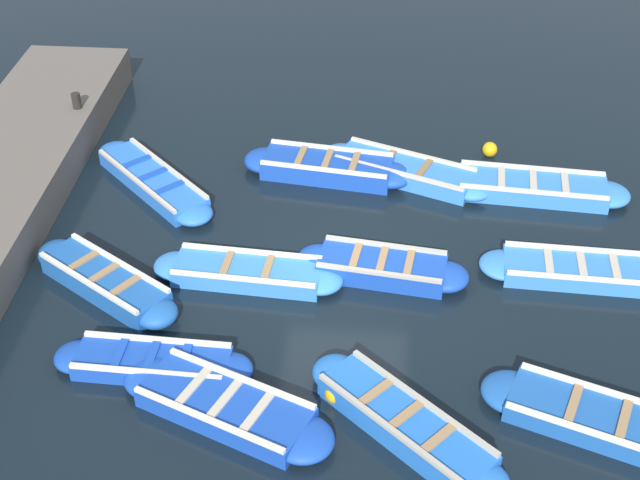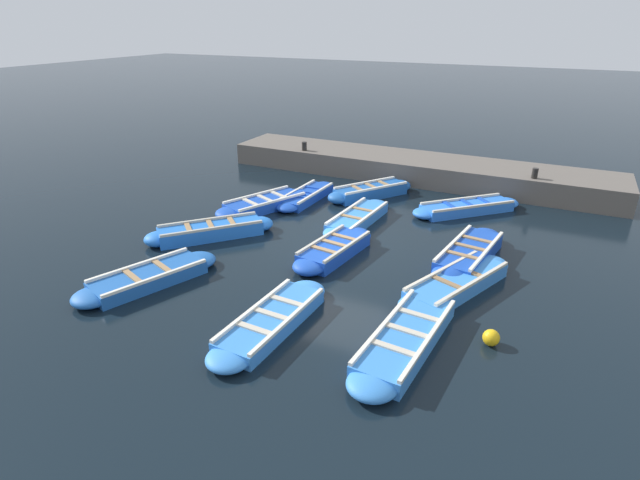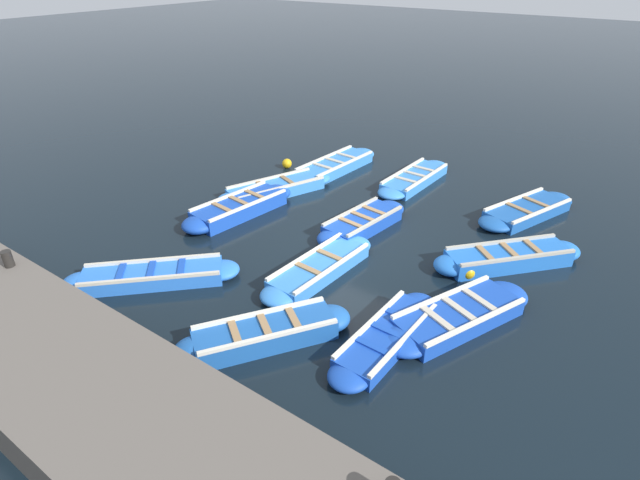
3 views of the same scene
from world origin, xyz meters
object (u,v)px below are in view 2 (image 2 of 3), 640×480
at_px(boat_end_of_row, 271,321).
at_px(boat_near_quay, 306,196).
at_px(boat_bow_out, 457,283).
at_px(boat_drifting, 469,254).
at_px(boat_inner_gap, 149,277).
at_px(boat_far_corner, 406,338).
at_px(bollard_north, 304,146).
at_px(boat_broadside, 371,191).
at_px(boat_mid_row, 467,208).
at_px(boat_centre, 211,231).
at_px(boat_outer_left, 358,218).
at_px(bollard_mid_north, 535,173).
at_px(boat_tucked, 265,203).
at_px(buoy_orange_near, 248,223).
at_px(boat_outer_right, 334,250).
at_px(buoy_yellow_far, 491,338).

bearing_deg(boat_end_of_row, boat_near_quay, -157.85).
height_order(boat_bow_out, boat_drifting, boat_drifting).
distance_m(boat_near_quay, boat_inner_gap, 7.01).
distance_m(boat_far_corner, bollard_north, 12.46).
xyz_separation_m(boat_broadside, boat_inner_gap, (8.28, -2.54, -0.04)).
relative_size(boat_mid_row, boat_centre, 1.01).
relative_size(boat_near_quay, boat_end_of_row, 0.89).
bearing_deg(boat_outer_left, boat_mid_row, 130.28).
relative_size(boat_bow_out, bollard_mid_north, 11.08).
bearing_deg(boat_far_corner, boat_tucked, -129.39).
bearing_deg(boat_broadside, boat_end_of_row, 7.11).
height_order(boat_mid_row, boat_far_corner, boat_far_corner).
bearing_deg(bollard_mid_north, boat_broadside, -69.13).
bearing_deg(buoy_orange_near, boat_broadside, 151.50).
bearing_deg(boat_end_of_row, boat_mid_row, 164.78).
distance_m(boat_inner_gap, bollard_mid_north, 12.86).
bearing_deg(boat_outer_right, buoy_yellow_far, 62.63).
xyz_separation_m(boat_near_quay, boat_broadside, (-1.30, 1.89, 0.06)).
height_order(boat_tucked, bollard_north, bollard_north).
relative_size(boat_near_quay, boat_drifting, 0.88).
distance_m(boat_mid_row, boat_outer_left, 3.76).
xyz_separation_m(boat_tucked, boat_outer_right, (2.31, 3.59, 0.01)).
bearing_deg(boat_outer_left, boat_far_corner, 30.55).
bearing_deg(boat_far_corner, boat_outer_left, -149.45).
distance_m(boat_outer_right, boat_bow_out, 3.37).
bearing_deg(bollard_north, bollard_mid_north, 90.00).
relative_size(bollard_mid_north, buoy_orange_near, 1.07).
distance_m(boat_bow_out, boat_drifting, 1.66).
relative_size(boat_bow_out, buoy_yellow_far, 11.65).
distance_m(boat_near_quay, bollard_mid_north, 7.83).
bearing_deg(boat_drifting, buoy_yellow_far, 17.32).
relative_size(boat_near_quay, boat_mid_row, 1.00).
xyz_separation_m(boat_end_of_row, boat_inner_gap, (-0.30, -3.62, 0.01)).
bearing_deg(boat_far_corner, boat_drifting, 174.95).
bearing_deg(buoy_orange_near, boat_outer_right, 78.41).
xyz_separation_m(boat_mid_row, boat_tucked, (2.57, -6.15, 0.01)).
relative_size(boat_outer_right, boat_outer_left, 0.92).
bearing_deg(boat_tucked, bollard_mid_north, 120.19).
bearing_deg(boat_broadside, bollard_mid_north, 110.87).
relative_size(boat_end_of_row, boat_centre, 1.13).
distance_m(boat_near_quay, buoy_orange_near, 3.03).
relative_size(boat_end_of_row, boat_drifting, 0.99).
height_order(boat_broadside, boat_outer_right, boat_broadside).
height_order(boat_outer_left, buoy_orange_near, boat_outer_left).
xyz_separation_m(boat_broadside, boat_outer_left, (2.50, 0.52, -0.04)).
bearing_deg(boat_near_quay, boat_drifting, 68.33).
xyz_separation_m(boat_far_corner, boat_end_of_row, (0.59, -2.69, -0.02)).
relative_size(boat_outer_right, boat_end_of_row, 0.88).
bearing_deg(boat_far_corner, boat_mid_row, -177.31).
height_order(boat_far_corner, bollard_mid_north, bollard_mid_north).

